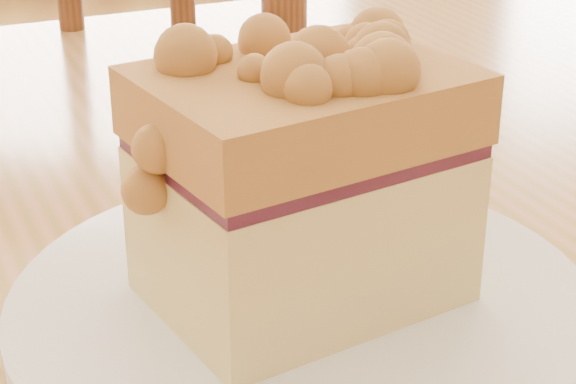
{
  "coord_description": "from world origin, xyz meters",
  "views": [
    {
      "loc": [
        0.09,
        -0.09,
        0.97
      ],
      "look_at": [
        0.16,
        0.27,
        0.8
      ],
      "focal_mm": 62.0,
      "sensor_mm": 36.0,
      "label": 1
    }
  ],
  "objects": [
    {
      "name": "cake_slice",
      "position": [
        0.16,
        0.24,
        0.82
      ],
      "size": [
        0.14,
        0.12,
        0.11
      ],
      "rotation": [
        0.0,
        0.0,
        0.38
      ],
      "color": "#EBC384",
      "rests_on": "plate"
    },
    {
      "name": "cafe_chair_main",
      "position": [
        0.11,
        0.86,
        0.48
      ],
      "size": [
        0.52,
        0.52,
        0.94
      ],
      "rotation": [
        0.0,
        0.0,
        2.88
      ],
      "color": "brown",
      "rests_on": "ground"
    },
    {
      "name": "plate",
      "position": [
        0.16,
        0.24,
        0.76
      ],
      "size": [
        0.23,
        0.23,
        0.02
      ],
      "color": "white",
      "rests_on": "cafe_table_main"
    }
  ]
}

